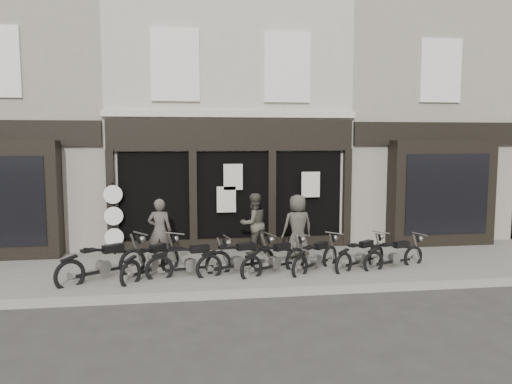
{
  "coord_description": "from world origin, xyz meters",
  "views": [
    {
      "loc": [
        -1.42,
        -11.47,
        3.34
      ],
      "look_at": [
        0.49,
        1.6,
        1.93
      ],
      "focal_mm": 35.0,
      "sensor_mm": 36.0,
      "label": 1
    }
  ],
  "objects": [
    {
      "name": "ground_plane",
      "position": [
        0.0,
        0.0,
        0.0
      ],
      "size": [
        90.0,
        90.0,
        0.0
      ],
      "primitive_type": "plane",
      "color": "#2D2B28",
      "rests_on": "ground"
    },
    {
      "name": "motorcycle_6",
      "position": [
        2.97,
        0.29,
        0.37
      ],
      "size": [
        1.73,
        1.28,
        0.94
      ],
      "rotation": [
        0.0,
        0.0,
        0.58
      ],
      "color": "black",
      "rests_on": "ground"
    },
    {
      "name": "motorcycle_7",
      "position": [
        3.83,
        0.21,
        0.36
      ],
      "size": [
        1.84,
        0.87,
        0.92
      ],
      "rotation": [
        0.0,
        0.0,
        0.33
      ],
      "color": "black",
      "rests_on": "ground"
    },
    {
      "name": "kerb",
      "position": [
        0.0,
        -1.25,
        0.07
      ],
      "size": [
        30.0,
        0.25,
        0.13
      ],
      "primitive_type": "cube",
      "color": "gray",
      "rests_on": "ground_plane"
    },
    {
      "name": "motorcycle_3",
      "position": [
        -0.16,
        0.25,
        0.4
      ],
      "size": [
        2.01,
        0.98,
        1.0
      ],
      "rotation": [
        0.0,
        0.0,
        0.34
      ],
      "color": "black",
      "rests_on": "ground"
    },
    {
      "name": "man_right",
      "position": [
        1.61,
        1.51,
        0.99
      ],
      "size": [
        0.94,
        0.71,
        1.74
      ],
      "primitive_type": "imported",
      "rotation": [
        0.0,
        0.0,
        3.34
      ],
      "color": "#413D36",
      "rests_on": "pavement"
    },
    {
      "name": "man_centre",
      "position": [
        0.52,
        2.23,
        0.97
      ],
      "size": [
        1.01,
        0.91,
        1.71
      ],
      "primitive_type": "imported",
      "rotation": [
        0.0,
        0.0,
        3.53
      ],
      "color": "#474439",
      "rests_on": "pavement"
    },
    {
      "name": "motorcycle_1",
      "position": [
        -2.18,
        0.27,
        0.4
      ],
      "size": [
        1.44,
        1.81,
        1.01
      ],
      "rotation": [
        0.0,
        0.0,
        0.94
      ],
      "color": "black",
      "rests_on": "ground"
    },
    {
      "name": "central_building",
      "position": [
        0.0,
        5.95,
        4.08
      ],
      "size": [
        7.3,
        6.22,
        8.34
      ],
      "color": "#BDB7A2",
      "rests_on": "ground"
    },
    {
      "name": "pavement",
      "position": [
        0.0,
        0.9,
        0.06
      ],
      "size": [
        30.0,
        4.2,
        0.12
      ],
      "primitive_type": "cube",
      "color": "#635E57",
      "rests_on": "ground_plane"
    },
    {
      "name": "motorcycle_2",
      "position": [
        -1.28,
        0.17,
        0.4
      ],
      "size": [
        2.06,
        0.73,
        1.0
      ],
      "rotation": [
        0.0,
        0.0,
        0.21
      ],
      "color": "black",
      "rests_on": "ground"
    },
    {
      "name": "man_left",
      "position": [
        -2.05,
        1.53,
        0.96
      ],
      "size": [
        0.66,
        0.47,
        1.69
      ],
      "primitive_type": "imported",
      "rotation": [
        0.0,
        0.0,
        3.03
      ],
      "color": "#49423C",
      "rests_on": "pavement"
    },
    {
      "name": "neighbour_left",
      "position": [
        -6.35,
        5.9,
        4.04
      ],
      "size": [
        5.6,
        6.73,
        8.34
      ],
      "color": "gray",
      "rests_on": "ground"
    },
    {
      "name": "advert_sign_post",
      "position": [
        -3.36,
        2.68,
        1.04
      ],
      "size": [
        0.52,
        0.33,
        2.14
      ],
      "rotation": [
        0.0,
        0.0,
        0.19
      ],
      "color": "black",
      "rests_on": "ground"
    },
    {
      "name": "motorcycle_4",
      "position": [
        0.74,
        0.14,
        0.39
      ],
      "size": [
        1.84,
        1.23,
        0.97
      ],
      "rotation": [
        0.0,
        0.0,
        0.52
      ],
      "color": "black",
      "rests_on": "ground"
    },
    {
      "name": "neighbour_right",
      "position": [
        6.35,
        5.9,
        4.04
      ],
      "size": [
        5.6,
        6.73,
        8.34
      ],
      "color": "gray",
      "rests_on": "ground"
    },
    {
      "name": "motorcycle_5",
      "position": [
        1.8,
        0.25,
        0.37
      ],
      "size": [
        1.6,
        1.47,
        0.94
      ],
      "rotation": [
        0.0,
        0.0,
        0.73
      ],
      "color": "black",
      "rests_on": "ground"
    },
    {
      "name": "motorcycle_0",
      "position": [
        -3.27,
        0.15,
        0.43
      ],
      "size": [
        1.97,
        1.55,
        1.09
      ],
      "rotation": [
        0.0,
        0.0,
        0.62
      ],
      "color": "black",
      "rests_on": "ground"
    }
  ]
}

